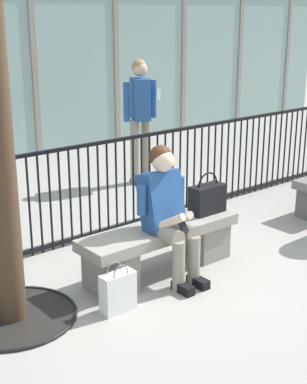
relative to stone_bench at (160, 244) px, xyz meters
The scene contains 7 objects.
ground_plane 0.27m from the stone_bench, ahead, with size 60.00×60.00×0.00m, color #9E9B93.
stone_bench is the anchor object (origin of this frame).
seated_person_with_phone 0.40m from the stone_bench, 101.85° to the right, with size 0.52×0.66×1.21m.
handbag_on_bench 0.66m from the stone_bench, ahead, with size 0.36×0.17×0.41m.
shopping_bag 0.81m from the stone_bench, 155.07° to the right, with size 0.29×0.13×0.42m.
bystander_at_railing 3.02m from the stone_bench, 55.35° to the left, with size 0.55×0.44×1.71m.
plaza_railing 1.11m from the stone_bench, 90.00° to the left, with size 8.88×0.04×1.04m.
Camera 1 is at (-3.08, -3.64, 2.29)m, focal length 52.66 mm.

